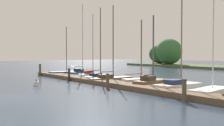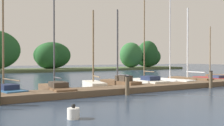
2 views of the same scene
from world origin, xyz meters
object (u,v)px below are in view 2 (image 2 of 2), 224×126
Objects in this scene: channel_buoy_0 at (73,113)px; mooring_piling_3 at (211,79)px; sailboat_6 at (119,82)px; sailboat_3 at (5,89)px; sailboat_4 at (55,88)px; sailboat_9 at (188,79)px; sailboat_10 at (211,78)px; sailboat_8 at (171,81)px; sailboat_7 at (146,81)px; sailboat_5 at (94,84)px; mooring_piling_2 at (127,85)px.

mooring_piling_3 is at bearing 17.80° from channel_buoy_0.
sailboat_6 reaches higher than channel_buoy_0.
sailboat_3 is 5.87× the size of mooring_piling_3.
sailboat_9 is (12.04, 0.88, 0.01)m from sailboat_4.
sailboat_10 is at bearing -103.00° from sailboat_3.
sailboat_8 reaches higher than channel_buoy_0.
sailboat_7 is (7.25, 0.70, 0.04)m from sailboat_4.
sailboat_7 reaches higher than sailboat_5.
sailboat_8 is 6.36× the size of mooring_piling_3.
sailboat_7 is 1.65× the size of sailboat_10.
sailboat_8 reaches higher than mooring_piling_3.
sailboat_9 is 9.45m from mooring_piling_2.
sailboat_6 is 3.49m from mooring_piling_2.
sailboat_4 is at bearing -114.46° from sailboat_3.
mooring_piling_2 is at bearing 107.41° from sailboat_8.
sailboat_7 reaches higher than mooring_piling_2.
sailboat_7 reaches higher than sailboat_4.
sailboat_7 is at bearing 40.92° from mooring_piling_2.
sailboat_9 is 5.35× the size of mooring_piling_3.
channel_buoy_0 is at bearing 112.28° from sailboat_8.
sailboat_7 reaches higher than sailboat_6.
sailboat_8 is at bearing -103.23° from sailboat_3.
sailboat_5 is 0.97× the size of sailboat_6.
sailboat_4 is 6.60m from channel_buoy_0.
sailboat_6 is at bearing -104.42° from sailboat_3.
sailboat_3 is 7.44m from sailboat_6.
sailboat_6 is at bearing 82.45° from sailboat_8.
sailboat_3 reaches higher than sailboat_9.
sailboat_7 is (2.53, 0.23, -0.03)m from sailboat_6.
sailboat_5 is at bearing 81.12° from sailboat_9.
mooring_piling_2 is at bearing -128.44° from sailboat_4.
sailboat_9 reaches higher than sailboat_5.
sailboat_4 is 0.83× the size of sailboat_7.
mooring_piling_2 is (0.37, -3.59, 0.19)m from sailboat_5.
sailboat_7 reaches higher than mooring_piling_3.
channel_buoy_0 is (-4.68, -3.73, -0.36)m from mooring_piling_2.
sailboat_6 is 0.66× the size of sailboat_7.
sailboat_5 is 9.10m from sailboat_9.
sailboat_6 is 2.54m from sailboat_7.
sailboat_6 is at bearing 84.26° from sailboat_9.
mooring_piling_3 is at bearing -103.27° from sailboat_4.
sailboat_7 is (9.97, 0.21, 0.00)m from sailboat_3.
mooring_piling_2 is 6.00m from channel_buoy_0.
sailboat_4 is at bearing 78.00° from channel_buoy_0.
sailboat_3 reaches higher than sailboat_6.
channel_buoy_0 is at bearing -162.20° from mooring_piling_3.
sailboat_10 reaches higher than channel_buoy_0.
sailboat_3 is 1.28× the size of sailboat_6.
mooring_piling_2 is (6.02, -3.21, 0.18)m from sailboat_3.
channel_buoy_0 is at bearing 176.72° from sailboat_3.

